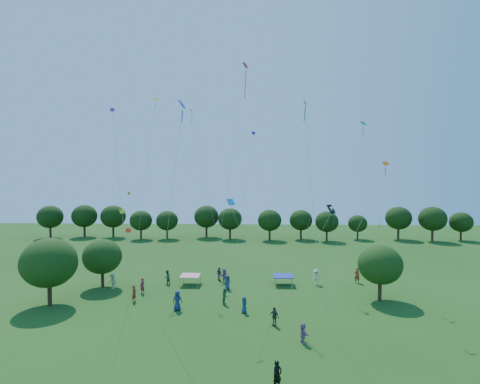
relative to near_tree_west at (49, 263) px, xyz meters
name	(u,v)px	position (x,y,z in m)	size (l,w,h in m)	color
near_tree_west	(49,263)	(0.00, 0.00, 0.00)	(5.25, 5.25, 6.51)	#422B19
near_tree_north	(102,257)	(2.63, 6.16, -0.66)	(4.30, 4.30, 5.42)	#422B19
near_tree_east	(380,265)	(32.34, 2.81, -0.53)	(4.36, 4.36, 5.58)	#422B19
treeline	(240,219)	(16.69, 40.79, -0.05)	(88.01, 8.77, 6.77)	#422B19
tent_red_stripe	(190,276)	(12.34, 7.56, -3.10)	(2.20, 2.20, 1.10)	red
tent_blue	(283,276)	(23.06, 7.89, -3.10)	(2.20, 2.20, 1.10)	#172C97
man_in_black	(277,375)	(21.12, -13.58, -3.31)	(0.62, 0.40, 1.67)	black
crowd_person_0	(244,305)	(18.83, -1.32, -3.39)	(0.74, 0.40, 1.50)	navy
crowd_person_1	(357,275)	(31.76, 9.10, -3.25)	(0.66, 0.43, 1.78)	maroon
crowd_person_2	(167,277)	(9.63, 7.59, -3.32)	(0.81, 0.44, 1.63)	#214F2D
crowd_person_3	(316,277)	(26.84, 8.17, -3.25)	(1.16, 0.52, 1.78)	beige
crowd_person_4	(219,274)	(15.50, 9.46, -3.34)	(0.93, 0.42, 1.59)	#413C34
crowd_person_5	(224,276)	(16.17, 8.43, -3.27)	(1.62, 0.58, 1.73)	#A96295
crowd_person_6	(177,301)	(12.62, -0.89, -3.22)	(0.90, 0.49, 1.83)	navy
crowd_person_7	(134,293)	(7.81, 1.36, -3.30)	(0.63, 0.40, 1.67)	#9F2D1C
crowd_person_8	(225,296)	(16.93, 0.97, -3.36)	(0.77, 0.42, 1.57)	#2A6332
crowd_person_9	(113,281)	(4.03, 5.48, -3.28)	(1.12, 0.50, 1.72)	#ADAA8A
crowd_person_10	(274,316)	(21.42, -4.13, -3.36)	(0.92, 0.42, 1.56)	#39332E
crowd_person_11	(303,333)	(23.40, -7.36, -3.38)	(1.42, 0.51, 1.52)	#995D9F
crowd_person_12	(228,282)	(16.78, 5.79, -3.34)	(0.79, 0.43, 1.60)	navy
crowd_person_13	(142,286)	(7.84, 3.97, -3.31)	(0.62, 0.40, 1.66)	maroon
pirate_kite	(330,211)	(27.70, 4.55, 4.74)	(5.66, 5.89, 8.19)	black
red_high_kite	(240,103)	(18.21, 5.01, 16.09)	(3.37, 7.24, 23.59)	red
small_kite_0	(128,240)	(7.45, 0.79, 2.15)	(0.91, 1.34, 6.11)	red
small_kite_1	(309,222)	(25.73, 6.33, 3.32)	(2.13, 0.40, 8.52)	#FF9C0D
small_kite_2	(123,220)	(4.21, 8.59, 3.20)	(1.77, 1.06, 7.30)	#DCED15
small_kite_3	(310,168)	(24.02, -5.94, 8.89)	(1.88, 2.36, 16.79)	#198117
small_kite_4	(178,140)	(13.79, -5.84, 11.12)	(2.97, 3.25, 16.93)	#152CD2
small_kite_5	(118,168)	(6.57, 0.69, 9.07)	(1.20, 1.66, 17.63)	#AF1D9E
small_kite_6	(198,145)	(12.82, 10.82, 12.22)	(3.98, 1.27, 19.45)	silver
small_kite_7	(236,216)	(18.19, -3.67, 4.92)	(3.47, 1.57, 9.24)	#0C7CC2
small_kite_8	(130,215)	(3.89, 11.76, 3.54)	(2.34, 5.70, 9.19)	orange
small_kite_9	(373,194)	(30.35, -1.04, 6.74)	(6.93, 4.91, 12.52)	#DA550B
small_kite_10	(151,138)	(6.86, 11.03, 13.18)	(2.22, 3.78, 21.14)	yellow
small_kite_11	(358,150)	(31.72, 9.18, 11.43)	(3.72, 1.34, 17.59)	#198E4A
small_kite_12	(370,231)	(32.53, 6.98, 2.27)	(4.59, 3.99, 6.68)	blue
small_kite_13	(248,172)	(18.91, 10.43, 8.89)	(2.63, 2.59, 16.72)	#5B178F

